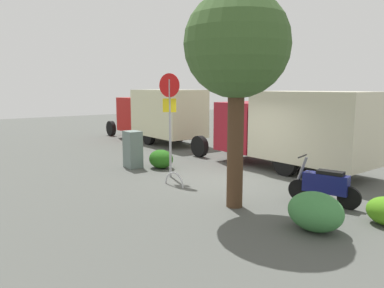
{
  "coord_description": "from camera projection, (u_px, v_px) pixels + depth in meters",
  "views": [
    {
      "loc": [
        -8.6,
        7.87,
        2.93
      ],
      "look_at": [
        1.48,
        0.17,
        1.03
      ],
      "focal_mm": 35.35,
      "sensor_mm": 36.0,
      "label": 1
    }
  ],
  "objects": [
    {
      "name": "ground_plane",
      "position": [
        225.0,
        181.0,
        11.92
      ],
      "size": [
        60.0,
        60.0,
        0.0
      ],
      "primitive_type": "plane",
      "color": "#4B4D48"
    },
    {
      "name": "box_truck_near",
      "position": [
        290.0,
        126.0,
        13.48
      ],
      "size": [
        7.36,
        2.36,
        2.8
      ],
      "rotation": [
        0.0,
        0.0,
        0.03
      ],
      "color": "black",
      "rests_on": "ground"
    },
    {
      "name": "box_truck_far",
      "position": [
        158.0,
        113.0,
        20.33
      ],
      "size": [
        7.45,
        2.26,
        2.81
      ],
      "rotation": [
        0.0,
        0.0,
        -0.01
      ],
      "color": "black",
      "rests_on": "ground"
    },
    {
      "name": "motorcycle",
      "position": [
        325.0,
        185.0,
        9.44
      ],
      "size": [
        1.77,
        0.74,
        1.2
      ],
      "rotation": [
        0.0,
        0.0,
        0.27
      ],
      "color": "black",
      "rests_on": "ground"
    },
    {
      "name": "stop_sign",
      "position": [
        170.0,
        109.0,
        12.18
      ],
      "size": [
        0.71,
        0.33,
        3.38
      ],
      "color": "#9E9EA3",
      "rests_on": "ground"
    },
    {
      "name": "street_tree",
      "position": [
        237.0,
        47.0,
        8.82
      ],
      "size": [
        2.52,
        2.52,
        5.19
      ],
      "color": "#47301E",
      "rests_on": "ground"
    },
    {
      "name": "utility_cabinet",
      "position": [
        133.0,
        149.0,
        13.88
      ],
      "size": [
        0.68,
        0.54,
        1.35
      ],
      "primitive_type": "cube",
      "rotation": [
        0.0,
        0.0,
        -0.05
      ],
      "color": "slate",
      "rests_on": "ground"
    },
    {
      "name": "bike_rack_hoop",
      "position": [
        174.0,
        186.0,
        11.36
      ],
      "size": [
        0.85,
        0.13,
        0.85
      ],
      "primitive_type": "torus",
      "rotation": [
        1.57,
        0.0,
        0.09
      ],
      "color": "#B7B7BC",
      "rests_on": "ground"
    },
    {
      "name": "shrub_mid_verge",
      "position": [
        315.0,
        211.0,
        7.76
      ],
      "size": [
        1.19,
        0.97,
        0.81
      ],
      "primitive_type": "ellipsoid",
      "color": "#3D7E40",
      "rests_on": "ground"
    },
    {
      "name": "shrub_by_tree",
      "position": [
        161.0,
        159.0,
        13.79
      ],
      "size": [
        1.0,
        0.82,
        0.68
      ],
      "primitive_type": "ellipsoid",
      "color": "#225C15",
      "rests_on": "ground"
    }
  ]
}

